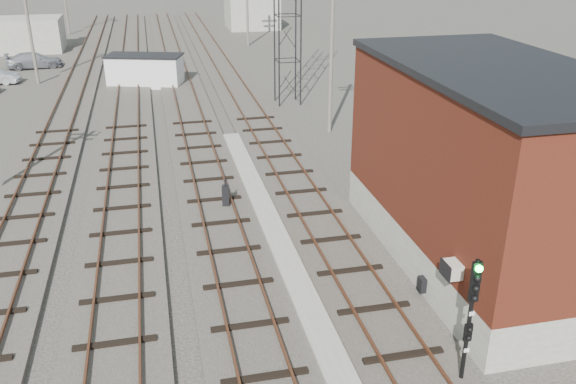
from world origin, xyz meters
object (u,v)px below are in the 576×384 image
object	(u,v)px
signal_mast	(471,315)
car_grey	(34,60)
switch_stand	(226,196)
site_trailer	(145,70)

from	to	relation	value
signal_mast	car_grey	xyz separation A→B (m)	(-17.30, 45.43, -1.56)
signal_mast	car_grey	distance (m)	48.64
signal_mast	switch_stand	size ratio (longest dim) A/B	2.92
switch_stand	car_grey	world-z (taller)	switch_stand
switch_stand	car_grey	distance (m)	35.20
site_trailer	car_grey	size ratio (longest dim) A/B	1.33
signal_mast	switch_stand	distance (m)	13.51
switch_stand	site_trailer	bearing A→B (deg)	111.28
switch_stand	car_grey	bearing A→B (deg)	124.81
switch_stand	site_trailer	xyz separation A→B (m)	(-3.10, 24.02, 0.60)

